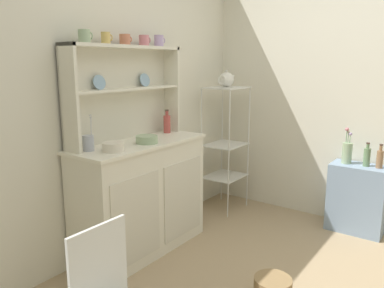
# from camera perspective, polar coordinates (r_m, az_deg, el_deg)

# --- Properties ---
(wall_back) EXTENTS (3.84, 0.05, 2.50)m
(wall_back) POSITION_cam_1_polar(r_m,az_deg,el_deg) (3.14, -11.50, 6.88)
(wall_back) COLOR silver
(wall_back) RESTS_ON ground
(wall_right) EXTENTS (0.05, 3.84, 2.50)m
(wall_right) POSITION_cam_1_polar(r_m,az_deg,el_deg) (3.81, 25.84, 6.79)
(wall_right) COLOR silver
(wall_right) RESTS_ON ground
(hutch_cabinet) EXTENTS (1.17, 0.45, 0.91)m
(hutch_cabinet) POSITION_cam_1_polar(r_m,az_deg,el_deg) (3.14, -7.51, -7.65)
(hutch_cabinet) COLOR silver
(hutch_cabinet) RESTS_ON ground
(hutch_shelf_unit) EXTENTS (1.10, 0.18, 0.74)m
(hutch_shelf_unit) POSITION_cam_1_polar(r_m,az_deg,el_deg) (3.08, -10.21, 8.50)
(hutch_shelf_unit) COLOR silver
(hutch_shelf_unit) RESTS_ON hutch_cabinet
(bakers_rack) EXTENTS (0.42, 0.34, 1.28)m
(bakers_rack) POSITION_cam_1_polar(r_m,az_deg,el_deg) (3.95, 4.98, 1.20)
(bakers_rack) COLOR silver
(bakers_rack) RESTS_ON ground
(side_shelf_blue) EXTENTS (0.28, 0.48, 0.62)m
(side_shelf_blue) POSITION_cam_1_polar(r_m,az_deg,el_deg) (3.82, 23.31, -7.42)
(side_shelf_blue) COLOR #849EBC
(side_shelf_blue) RESTS_ON ground
(cup_sage_0) EXTENTS (0.10, 0.08, 0.09)m
(cup_sage_0) POSITION_cam_1_polar(r_m,az_deg,el_deg) (2.80, -15.68, 15.16)
(cup_sage_0) COLOR #9EB78E
(cup_sage_0) RESTS_ON hutch_shelf_unit
(cup_gold_1) EXTENTS (0.08, 0.07, 0.08)m
(cup_gold_1) POSITION_cam_1_polar(r_m,az_deg,el_deg) (2.92, -12.66, 15.12)
(cup_gold_1) COLOR #DBB760
(cup_gold_1) RESTS_ON hutch_shelf_unit
(cup_terracotta_2) EXTENTS (0.10, 0.08, 0.08)m
(cup_terracotta_2) POSITION_cam_1_polar(r_m,az_deg,el_deg) (3.05, -9.92, 15.03)
(cup_terracotta_2) COLOR #C67556
(cup_terracotta_2) RESTS_ON hutch_shelf_unit
(cup_rose_3) EXTENTS (0.10, 0.08, 0.08)m
(cup_rose_3) POSITION_cam_1_polar(r_m,az_deg,el_deg) (3.20, -7.13, 15.01)
(cup_rose_3) COLOR #D17A84
(cup_rose_3) RESTS_ON hutch_shelf_unit
(cup_lilac_4) EXTENTS (0.09, 0.08, 0.09)m
(cup_lilac_4) POSITION_cam_1_polar(r_m,az_deg,el_deg) (3.33, -4.92, 15.02)
(cup_lilac_4) COLOR #B79ECC
(cup_lilac_4) RESTS_ON hutch_shelf_unit
(bowl_mixing_large) EXTENTS (0.15, 0.15, 0.06)m
(bowl_mixing_large) POSITION_cam_1_polar(r_m,az_deg,el_deg) (2.73, -11.63, -0.41)
(bowl_mixing_large) COLOR silver
(bowl_mixing_large) RESTS_ON hutch_cabinet
(bowl_floral_medium) EXTENTS (0.17, 0.17, 0.06)m
(bowl_floral_medium) POSITION_cam_1_polar(r_m,az_deg,el_deg) (2.96, -6.73, 0.69)
(bowl_floral_medium) COLOR #9EB78E
(bowl_floral_medium) RESTS_ON hutch_cabinet
(jam_bottle) EXTENTS (0.06, 0.06, 0.20)m
(jam_bottle) POSITION_cam_1_polar(r_m,az_deg,el_deg) (3.38, -3.73, 3.08)
(jam_bottle) COLOR #B74C47
(jam_bottle) RESTS_ON hutch_cabinet
(utensil_jar) EXTENTS (0.08, 0.08, 0.25)m
(utensil_jar) POSITION_cam_1_polar(r_m,az_deg,el_deg) (2.78, -15.13, 0.22)
(utensil_jar) COLOR #B2B7C6
(utensil_jar) RESTS_ON hutch_cabinet
(porcelain_teapot) EXTENTS (0.24, 0.15, 0.17)m
(porcelain_teapot) POSITION_cam_1_polar(r_m,az_deg,el_deg) (3.89, 5.13, 9.51)
(porcelain_teapot) COLOR white
(porcelain_teapot) RESTS_ON bakers_rack
(flower_vase) EXTENTS (0.09, 0.09, 0.33)m
(flower_vase) POSITION_cam_1_polar(r_m,az_deg,el_deg) (3.74, 22.05, -1.10)
(flower_vase) COLOR #9EB78E
(flower_vase) RESTS_ON side_shelf_blue
(oil_bottle) EXTENTS (0.06, 0.06, 0.21)m
(oil_bottle) POSITION_cam_1_polar(r_m,az_deg,el_deg) (3.71, 24.54, -1.70)
(oil_bottle) COLOR #6B8C60
(oil_bottle) RESTS_ON side_shelf_blue
(vinegar_bottle) EXTENTS (0.05, 0.05, 0.21)m
(vinegar_bottle) POSITION_cam_1_polar(r_m,az_deg,el_deg) (3.69, 26.13, -1.95)
(vinegar_bottle) COLOR #99704C
(vinegar_bottle) RESTS_ON side_shelf_blue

